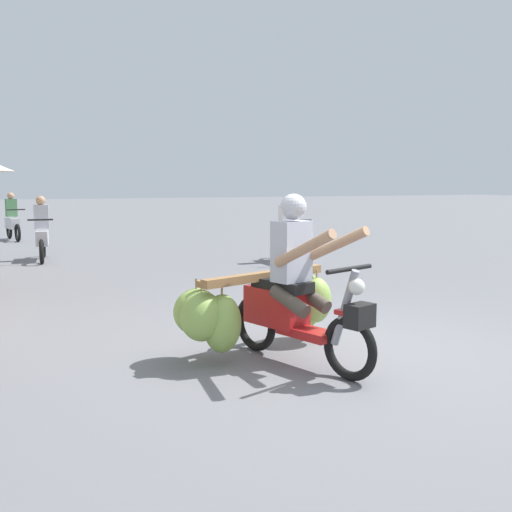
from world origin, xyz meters
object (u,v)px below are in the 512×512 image
Objects in this scene: motorbike_distant_ahead_right at (12,221)px; motorbike_distant_ahead_left at (42,234)px; motorbike_main_loaded at (265,303)px; motorbike_distant_far_ahead at (287,235)px.

motorbike_distant_ahead_left is at bearing -84.02° from motorbike_distant_ahead_right.
motorbike_main_loaded is 1.11× the size of motorbike_distant_far_ahead.
motorbike_distant_far_ahead is at bearing -54.65° from motorbike_distant_ahead_right.
motorbike_distant_far_ahead is at bearing -26.15° from motorbike_distant_ahead_left.
motorbike_distant_ahead_left is (-1.53, 8.42, 0.03)m from motorbike_main_loaded.
motorbike_main_loaded reaches higher than motorbike_distant_ahead_right.
motorbike_distant_ahead_left and motorbike_distant_far_ahead have the same top height.
motorbike_main_loaded reaches higher than motorbike_distant_far_ahead.
motorbike_distant_ahead_right is at bearing 95.98° from motorbike_distant_ahead_left.
motorbike_distant_ahead_left is 1.00× the size of motorbike_distant_far_ahead.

